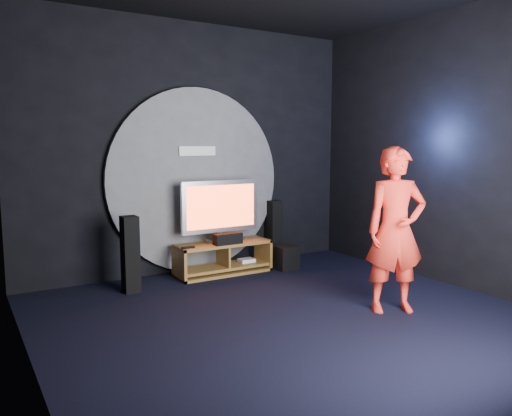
{
  "coord_description": "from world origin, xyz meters",
  "views": [
    {
      "loc": [
        -2.95,
        -4.05,
        1.82
      ],
      "look_at": [
        0.15,
        1.05,
        1.05
      ],
      "focal_mm": 35.0,
      "sensor_mm": 36.0,
      "label": 1
    }
  ],
  "objects_px": {
    "player": "(396,230)",
    "tower_speaker_left": "(130,254)",
    "tv": "(220,208)",
    "subwoofer": "(286,257)",
    "tower_speaker_right": "(274,231)",
    "media_console": "(224,260)"
  },
  "relations": [
    {
      "from": "player",
      "to": "tower_speaker_left",
      "type": "bearing_deg",
      "value": 160.06
    },
    {
      "from": "tv",
      "to": "subwoofer",
      "type": "distance_m",
      "value": 1.22
    },
    {
      "from": "tower_speaker_right",
      "to": "tower_speaker_left",
      "type": "bearing_deg",
      "value": -168.94
    },
    {
      "from": "tv",
      "to": "tower_speaker_right",
      "type": "bearing_deg",
      "value": 11.99
    },
    {
      "from": "subwoofer",
      "to": "player",
      "type": "distance_m",
      "value": 2.26
    },
    {
      "from": "tv",
      "to": "tower_speaker_right",
      "type": "relative_size",
      "value": 1.24
    },
    {
      "from": "tower_speaker_left",
      "to": "subwoofer",
      "type": "bearing_deg",
      "value": -1.09
    },
    {
      "from": "media_console",
      "to": "tv",
      "type": "height_order",
      "value": "tv"
    },
    {
      "from": "tv",
      "to": "tower_speaker_right",
      "type": "xyz_separation_m",
      "value": [
        1.05,
        0.22,
        -0.45
      ]
    },
    {
      "from": "tv",
      "to": "player",
      "type": "distance_m",
      "value": 2.58
    },
    {
      "from": "tower_speaker_left",
      "to": "tower_speaker_right",
      "type": "xyz_separation_m",
      "value": [
        2.42,
        0.47,
        0.0
      ]
    },
    {
      "from": "media_console",
      "to": "player",
      "type": "height_order",
      "value": "player"
    },
    {
      "from": "tv",
      "to": "player",
      "type": "bearing_deg",
      "value": -70.43
    },
    {
      "from": "subwoofer",
      "to": "player",
      "type": "xyz_separation_m",
      "value": [
        -0.04,
        -2.14,
        0.73
      ]
    },
    {
      "from": "tower_speaker_right",
      "to": "player",
      "type": "relative_size",
      "value": 0.53
    },
    {
      "from": "tower_speaker_right",
      "to": "player",
      "type": "distance_m",
      "value": 2.69
    },
    {
      "from": "tower_speaker_right",
      "to": "subwoofer",
      "type": "relative_size",
      "value": 2.78
    },
    {
      "from": "tower_speaker_left",
      "to": "player",
      "type": "distance_m",
      "value": 3.16
    },
    {
      "from": "player",
      "to": "tv",
      "type": "bearing_deg",
      "value": 133.85
    },
    {
      "from": "tv",
      "to": "tower_speaker_left",
      "type": "distance_m",
      "value": 1.47
    },
    {
      "from": "player",
      "to": "subwoofer",
      "type": "bearing_deg",
      "value": 113.07
    },
    {
      "from": "tv",
      "to": "player",
      "type": "xyz_separation_m",
      "value": [
        0.86,
        -2.43,
        -0.03
      ]
    }
  ]
}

